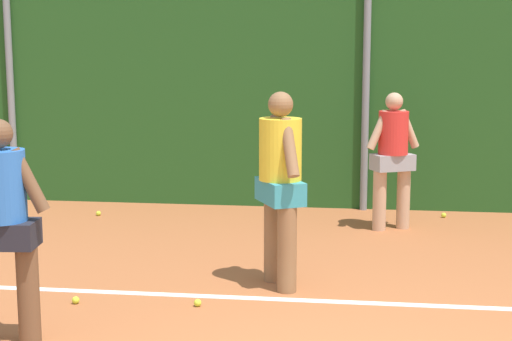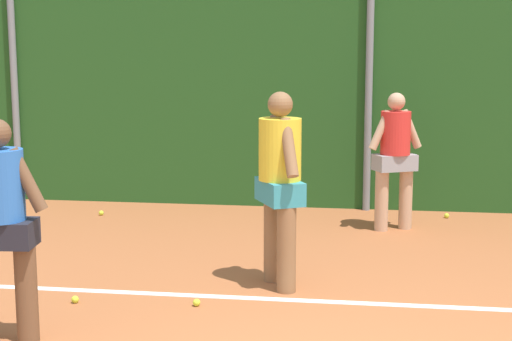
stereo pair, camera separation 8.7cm
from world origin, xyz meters
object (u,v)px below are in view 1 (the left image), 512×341
(player_midcourt, at_px, (280,179))
(player_foreground_near, at_px, (2,220))
(player_backcourt_far, at_px, (393,153))
(tennis_ball_0, at_px, (98,213))
(tennis_ball_7, at_px, (76,300))
(tennis_ball_6, at_px, (444,215))
(tennis_ball_3, at_px, (198,303))

(player_midcourt, bearing_deg, player_foreground_near, -75.84)
(player_backcourt_far, distance_m, tennis_ball_0, 3.99)
(player_foreground_near, xyz_separation_m, tennis_ball_7, (0.19, 0.94, -0.94))
(tennis_ball_0, bearing_deg, player_foreground_near, -79.87)
(player_backcourt_far, relative_size, tennis_ball_7, 25.79)
(player_midcourt, bearing_deg, tennis_ball_6, 122.99)
(tennis_ball_0, relative_size, tennis_ball_3, 1.00)
(tennis_ball_0, xyz_separation_m, tennis_ball_3, (2.08, -3.44, 0.00))
(player_midcourt, relative_size, tennis_ball_6, 28.05)
(player_foreground_near, relative_size, player_midcourt, 0.94)
(tennis_ball_0, relative_size, tennis_ball_7, 1.00)
(player_midcourt, relative_size, tennis_ball_7, 28.05)
(player_foreground_near, distance_m, tennis_ball_0, 4.62)
(tennis_ball_3, distance_m, tennis_ball_6, 4.67)
(player_midcourt, height_order, tennis_ball_0, player_midcourt)
(player_midcourt, xyz_separation_m, tennis_ball_3, (-0.66, -0.68, -1.01))
(player_midcourt, bearing_deg, player_backcourt_far, 128.35)
(player_foreground_near, distance_m, tennis_ball_3, 1.88)
(player_foreground_near, height_order, tennis_ball_3, player_foreground_near)
(tennis_ball_0, xyz_separation_m, tennis_ball_7, (0.99, -3.51, 0.00))
(player_foreground_near, relative_size, player_backcourt_far, 1.02)
(tennis_ball_3, distance_m, tennis_ball_7, 1.09)
(player_backcourt_far, relative_size, tennis_ball_3, 25.79)
(player_midcourt, relative_size, tennis_ball_3, 28.05)
(player_midcourt, distance_m, player_backcourt_far, 2.75)
(tennis_ball_0, distance_m, tennis_ball_3, 4.01)
(player_foreground_near, height_order, tennis_ball_0, player_foreground_near)
(tennis_ball_7, bearing_deg, tennis_ball_0, 105.69)
(tennis_ball_0, relative_size, tennis_ball_6, 1.00)
(player_foreground_near, bearing_deg, player_backcourt_far, -132.00)
(player_foreground_near, distance_m, tennis_ball_7, 1.34)
(player_backcourt_far, bearing_deg, tennis_ball_6, 19.91)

